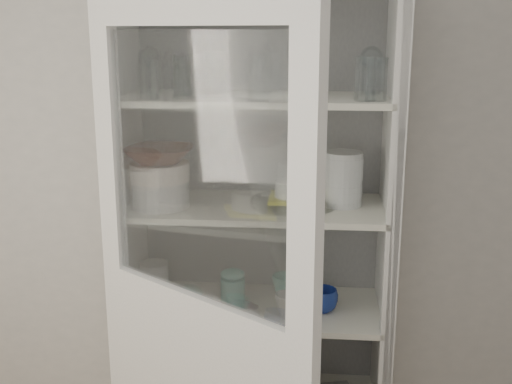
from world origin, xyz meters
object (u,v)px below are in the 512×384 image
Objects in this scene: goblet_0 at (150,67)px; goblet_1 at (200,71)px; pantry_cabinet at (257,278)px; terracotta_bowl at (159,154)px; grey_bowl_stack at (343,179)px; white_ramekin at (294,188)px; glass_platter at (294,202)px; teal_jar at (233,287)px; goblet_3 at (371,68)px; mug_white at (288,305)px; white_canister at (155,279)px; cupboard_door at (199,362)px; mug_blue at (323,300)px; yellow_trivet at (294,198)px; measuring_cups at (240,309)px; goblet_2 at (261,69)px; plate_stack_front at (161,193)px; plate_stack_back at (157,185)px; cream_bowl at (160,171)px; mug_teal at (285,287)px.

goblet_0 reaches higher than goblet_1.
pantry_cabinet reaches higher than goblet_0.
grey_bowl_stack is at bearing 6.79° from terracotta_bowl.
terracotta_bowl is 1.71× the size of white_ramekin.
glass_platter is 2.86× the size of teal_jar.
goblet_3 is 1.96× the size of mug_white.
goblet_1 is 1.17× the size of white_canister.
mug_white is (-0.01, -0.11, -0.36)m from glass_platter.
mug_white is (0.26, 0.38, 0.03)m from cupboard_door.
goblet_1 is at bearing 170.61° from grey_bowl_stack.
goblet_1 is at bearing 53.63° from terracotta_bowl.
mug_blue is at bearing -16.98° from goblet_1.
yellow_trivet is 0.04m from white_ramekin.
measuring_cups is at bearing -178.44° from mug_white.
plate_stack_front is (-0.35, -0.17, -0.44)m from goblet_2.
plate_stack_back is 0.57m from white_ramekin.
terracotta_bowl is (-0.21, 0.42, 0.58)m from cupboard_door.
glass_platter is at bearing 0.00° from yellow_trivet.
cupboard_door is 0.83m from grey_bowl_stack.
plate_stack_front is 0.97× the size of cream_bowl.
teal_jar is 0.85× the size of white_canister.
goblet_2 is (0.23, -0.00, 0.01)m from goblet_1.
plate_stack_front is 1.84× the size of teal_jar.
cupboard_door reaches higher than goblet_3.
white_ramekin reaches higher than plate_stack_back.
measuring_cups is at bearing -33.22° from plate_stack_back.
cream_bowl is (-0.12, -0.17, -0.35)m from goblet_1.
cupboard_door is 8.36× the size of terracotta_bowl.
glass_platter is 0.02m from yellow_trivet.
goblet_2 is 0.53m from cream_bowl.
terracotta_bowl is (0.00, 0.00, 0.14)m from plate_stack_front.
measuring_cups is at bearing -152.97° from white_ramekin.
cream_bowl is at bearing -69.15° from goblet_0.
teal_jar is at bearing -16.59° from goblet_0.
plate_stack_front is 0.67m from grey_bowl_stack.
cupboard_door reaches higher than plate_stack_back.
grey_bowl_stack reaches higher than glass_platter.
pantry_cabinet is at bearing 20.97° from terracotta_bowl.
grey_bowl_stack is (0.32, -0.05, 0.42)m from pantry_cabinet.
plate_stack_back is 0.57m from yellow_trivet.
cream_bowl is (0.07, -0.18, -0.36)m from goblet_0.
mug_teal is at bearing -6.45° from goblet_1.
goblet_1 is at bearing 170.63° from pantry_cabinet.
measuring_cups is at bearing -107.82° from goblet_2.
mug_teal is at bearing -0.53° from pantry_cabinet.
goblet_2 is at bearing 25.32° from terracotta_bowl.
mug_teal is (-0.30, -0.04, -0.85)m from goblet_3.
goblet_0 is 1.82× the size of mug_teal.
glass_platter reaches higher than mug_blue.
white_ramekin is at bearing 88.09° from mug_white.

